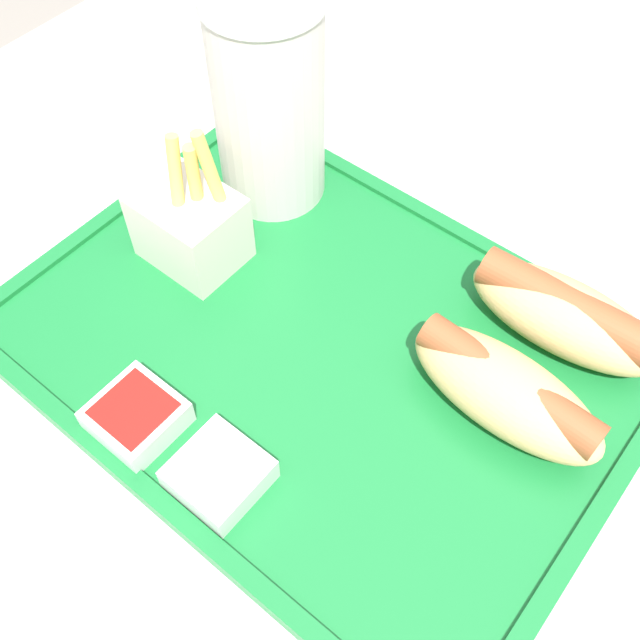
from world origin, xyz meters
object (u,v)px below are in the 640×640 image
Objects in this scene: hot_dog_far at (565,314)px; sauce_cup_mayo at (219,474)px; soda_cup at (269,100)px; fries_carton at (191,224)px; sauce_cup_ketchup at (136,416)px; hot_dog_near at (506,390)px.

hot_dog_far is 0.25m from sauce_cup_mayo.
fries_carton is at bearing -88.46° from soda_cup.
hot_dog_far is 0.27m from fries_carton.
hot_dog_far is 1.19× the size of fries_carton.
sauce_cup_ketchup is (0.07, -0.13, -0.02)m from fries_carton.
soda_cup is at bearing 91.54° from fries_carton.
fries_carton reaches higher than hot_dog_far.
soda_cup reaches higher than hot_dog_near.
fries_carton is 2.25× the size of sauce_cup_mayo.
soda_cup is at bearing -177.21° from hot_dog_far.
hot_dog_far is at bearing 2.79° from soda_cup.
hot_dog_far is 2.68× the size of sauce_cup_mayo.
fries_carton is at bearing 139.25° from sauce_cup_mayo.
soda_cup is 3.95× the size of sauce_cup_mayo.
soda_cup is 0.25m from hot_dog_far.
hot_dog_near is at bearing -90.00° from hot_dog_far.
fries_carton is 0.15m from sauce_cup_ketchup.
fries_carton is (-0.25, -0.03, 0.01)m from hot_dog_near.
sauce_cup_ketchup is (-0.07, -0.00, 0.00)m from sauce_cup_mayo.
hot_dog_near is 0.18m from sauce_cup_mayo.
soda_cup is 1.47× the size of hot_dog_far.
soda_cup reaches higher than hot_dog_far.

